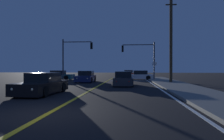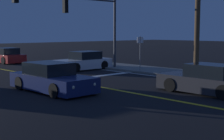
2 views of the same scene
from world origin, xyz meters
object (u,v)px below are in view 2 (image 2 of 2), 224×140
at_px(car_lead_oncoming_navy, 52,79).
at_px(car_distant_tail_red, 6,56).
at_px(car_parked_curb_white, 83,62).
at_px(car_mid_block_charcoal, 207,81).
at_px(street_sign_corner, 140,48).
at_px(traffic_signal_near_right, 97,19).

xyz_separation_m(car_lead_oncoming_navy, car_distant_tail_red, (5.04, 15.06, -0.00)).
bearing_deg(car_parked_curb_white, car_distant_tail_red, 8.89).
bearing_deg(car_mid_block_charcoal, car_parked_curb_white, 81.19).
distance_m(car_mid_block_charcoal, car_parked_curb_white, 11.45).
relative_size(car_lead_oncoming_navy, car_distant_tail_red, 1.11).
relative_size(car_parked_curb_white, car_distant_tail_red, 1.02).
height_order(car_lead_oncoming_navy, street_sign_corner, street_sign_corner).
distance_m(car_lead_oncoming_navy, traffic_signal_near_right, 8.99).
relative_size(car_mid_block_charcoal, car_lead_oncoming_navy, 0.93).
bearing_deg(car_distant_tail_red, street_sign_corner, -76.94).
bearing_deg(traffic_signal_near_right, car_lead_oncoming_navy, 34.65).
distance_m(car_distant_tail_red, traffic_signal_near_right, 10.87).
distance_m(car_parked_curb_white, street_sign_corner, 4.47).
relative_size(traffic_signal_near_right, street_sign_corner, 2.18).
bearing_deg(car_mid_block_charcoal, car_lead_oncoming_navy, 132.37).
bearing_deg(car_lead_oncoming_navy, street_sign_corner, -168.02).
bearing_deg(traffic_signal_near_right, car_distant_tail_red, -79.41).
height_order(car_mid_block_charcoal, traffic_signal_near_right, traffic_signal_near_right).
bearing_deg(traffic_signal_near_right, car_mid_block_charcoal, 77.54).
relative_size(car_mid_block_charcoal, traffic_signal_near_right, 0.82).
xyz_separation_m(car_distant_tail_red, street_sign_corner, (3.36, -13.06, 1.07)).
bearing_deg(street_sign_corner, traffic_signal_near_right, 117.29).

